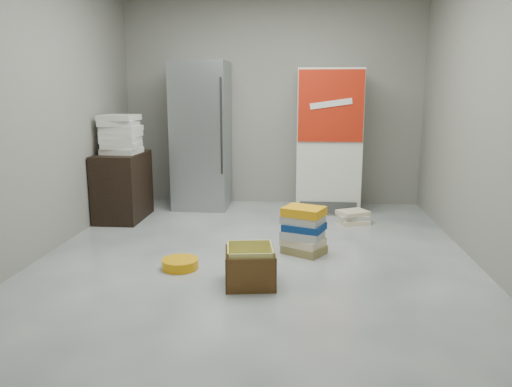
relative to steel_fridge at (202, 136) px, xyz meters
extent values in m
plane|color=silver|center=(0.90, -2.13, -0.95)|extent=(5.00, 5.00, 0.00)
cube|color=gray|center=(0.90, 0.37, 0.45)|extent=(4.00, 0.04, 2.80)
cube|color=gray|center=(0.90, -4.63, 0.45)|extent=(4.00, 0.04, 2.80)
cube|color=gray|center=(-1.10, -2.13, 0.45)|extent=(0.04, 5.00, 2.80)
cube|color=gray|center=(2.90, -2.13, 0.45)|extent=(0.04, 5.00, 2.80)
cube|color=#AAADB3|center=(0.00, 0.00, 0.00)|extent=(0.70, 0.70, 1.90)
cylinder|color=#333333|center=(0.32, -0.36, 0.15)|extent=(0.02, 0.02, 1.19)
cube|color=silver|center=(1.65, 0.00, -0.05)|extent=(0.80, 0.70, 1.80)
cube|color=#B5200E|center=(1.65, -0.36, 0.40)|extent=(0.78, 0.02, 0.85)
cube|color=white|center=(1.65, -0.37, 0.43)|extent=(0.50, 0.01, 0.14)
cube|color=#3F3F3F|center=(1.65, -0.36, -0.85)|extent=(0.70, 0.02, 0.15)
cube|color=black|center=(-0.83, -0.73, -0.55)|extent=(0.50, 0.80, 0.80)
cube|color=silver|center=(-0.81, -0.74, -0.12)|extent=(0.42, 0.42, 0.06)
cube|color=silver|center=(-0.81, -0.74, -0.05)|extent=(0.42, 0.42, 0.06)
cube|color=silver|center=(-0.82, -0.74, 0.01)|extent=(0.41, 0.41, 0.06)
cube|color=silver|center=(-0.82, -0.73, 0.08)|extent=(0.41, 0.41, 0.06)
cube|color=silver|center=(-0.81, -0.72, 0.14)|extent=(0.42, 0.42, 0.06)
cube|color=silver|center=(-0.84, -0.73, 0.21)|extent=(0.42, 0.42, 0.06)
cube|color=silver|center=(-0.83, -0.74, 0.27)|extent=(0.43, 0.43, 0.06)
cube|color=olive|center=(1.35, -1.87, -0.91)|extent=(0.46, 0.44, 0.08)
cube|color=beige|center=(1.34, -1.85, -0.84)|extent=(0.46, 0.43, 0.07)
cube|color=#B6B5AD|center=(1.33, -1.86, -0.76)|extent=(0.44, 0.39, 0.08)
cube|color=navy|center=(1.35, -1.86, -0.69)|extent=(0.44, 0.39, 0.07)
cube|color=#B6B5AD|center=(1.33, -1.85, -0.62)|extent=(0.45, 0.41, 0.07)
cube|color=orange|center=(1.34, -1.85, -0.54)|extent=(0.45, 0.40, 0.08)
cube|color=beige|center=(1.93, -0.72, -0.93)|extent=(0.39, 0.34, 0.05)
cube|color=#B6B5AD|center=(1.92, -0.70, -0.87)|extent=(0.38, 0.33, 0.05)
cube|color=beige|center=(1.92, -0.70, -0.82)|extent=(0.41, 0.38, 0.05)
cube|color=yellow|center=(0.91, -2.70, -0.94)|extent=(0.42, 0.42, 0.01)
cube|color=brown|center=(0.88, -2.51, -0.81)|extent=(0.39, 0.07, 0.28)
cube|color=brown|center=(0.94, -2.88, -0.81)|extent=(0.39, 0.07, 0.28)
cube|color=brown|center=(0.72, -2.72, -0.81)|extent=(0.07, 0.39, 0.28)
cube|color=brown|center=(1.10, -2.67, -0.81)|extent=(0.07, 0.39, 0.28)
cube|color=yellow|center=(0.89, -2.52, -0.79)|extent=(0.36, 0.06, 0.32)
cube|color=yellow|center=(0.94, -2.87, -0.79)|extent=(0.36, 0.06, 0.32)
cube|color=yellow|center=(0.74, -2.72, -0.79)|extent=(0.06, 0.36, 0.32)
cube|color=yellow|center=(1.08, -2.67, -0.79)|extent=(0.06, 0.36, 0.32)
cylinder|color=#F4A309|center=(0.26, -2.38, -0.91)|extent=(0.38, 0.38, 0.09)
camera|label=1|loc=(1.30, -6.46, 0.58)|focal=35.00mm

